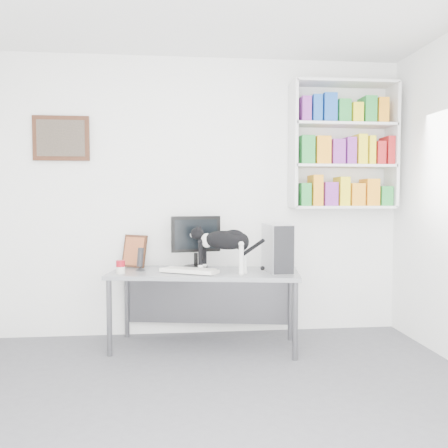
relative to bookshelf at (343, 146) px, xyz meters
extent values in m
cube|color=#5A5A5F|center=(-1.40, -1.85, -1.85)|extent=(4.00, 4.00, 0.01)
cube|color=white|center=(-1.40, 0.15, -0.50)|extent=(4.00, 0.01, 2.70)
cube|color=white|center=(-1.40, -3.85, -0.50)|extent=(4.00, 0.01, 2.70)
cube|color=silver|center=(0.00, 0.00, 0.00)|extent=(1.03, 0.28, 1.24)
cube|color=#4E2719|center=(-2.70, 0.12, 0.05)|extent=(0.52, 0.04, 0.42)
cube|color=gray|center=(-1.38, -0.34, -1.51)|extent=(1.74, 0.91, 0.69)
cube|color=black|center=(-1.45, -0.13, -0.91)|extent=(0.50, 0.30, 0.49)
cube|color=silver|center=(-1.52, -0.41, -1.14)|extent=(0.52, 0.40, 0.04)
cube|color=silver|center=(-0.74, -0.40, -0.95)|extent=(0.21, 0.43, 0.42)
cylinder|color=black|center=(-1.95, -0.24, -1.05)|extent=(0.13, 0.13, 0.21)
cube|color=#4E2719|center=(-2.02, -0.03, -1.00)|extent=(0.27, 0.22, 0.31)
cylinder|color=#A30D1B|center=(-2.11, -0.38, -1.11)|extent=(0.10, 0.10, 0.11)
camera|label=1|loc=(-1.64, -4.51, -0.51)|focal=38.00mm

